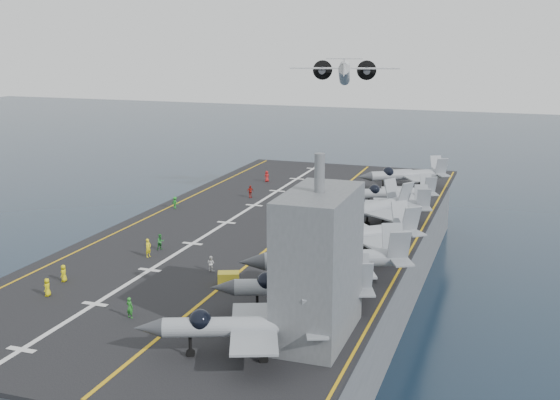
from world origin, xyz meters
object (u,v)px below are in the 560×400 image
(tow_cart_a, at_px, (229,278))
(transport_plane, at_px, (344,75))
(island_superstructure, at_px, (319,248))
(fighter_jet_0, at_px, (243,325))

(tow_cart_a, bearing_deg, transport_plane, 95.79)
(island_superstructure, height_order, transport_plane, transport_plane)
(tow_cart_a, bearing_deg, island_superstructure, -37.13)
(fighter_jet_0, relative_size, tow_cart_a, 7.08)
(transport_plane, bearing_deg, fighter_jet_0, -80.57)
(tow_cart_a, relative_size, transport_plane, 0.10)
(island_superstructure, xyz_separation_m, fighter_jet_0, (-4.32, -5.27, -4.98))
(island_superstructure, distance_m, transport_plane, 87.48)
(tow_cart_a, bearing_deg, fighter_jet_0, -62.64)
(fighter_jet_0, height_order, tow_cart_a, fighter_jet_0)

